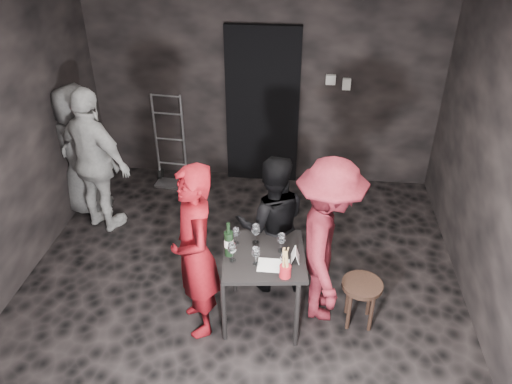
# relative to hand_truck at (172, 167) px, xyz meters

# --- Properties ---
(floor) EXTENTS (4.50, 5.00, 0.02)m
(floor) POSITION_rel_hand_truck_xyz_m (1.22, -2.18, -0.23)
(floor) COLOR black
(floor) RESTS_ON ground
(ceiling) EXTENTS (4.50, 5.00, 0.02)m
(ceiling) POSITION_rel_hand_truck_xyz_m (1.22, -2.18, 2.47)
(ceiling) COLOR silver
(ceiling) RESTS_ON ground
(wall_back) EXTENTS (4.50, 0.04, 2.70)m
(wall_back) POSITION_rel_hand_truck_xyz_m (1.22, 0.32, 1.12)
(wall_back) COLOR black
(wall_back) RESTS_ON ground
(wall_right) EXTENTS (0.04, 5.00, 2.70)m
(wall_right) POSITION_rel_hand_truck_xyz_m (3.47, -2.18, 1.12)
(wall_right) COLOR black
(wall_right) RESTS_ON ground
(doorway) EXTENTS (0.95, 0.10, 2.10)m
(doorway) POSITION_rel_hand_truck_xyz_m (1.22, 0.26, 0.82)
(doorway) COLOR black
(doorway) RESTS_ON ground
(wallbox_upper) EXTENTS (0.12, 0.06, 0.12)m
(wallbox_upper) POSITION_rel_hand_truck_xyz_m (2.07, 0.27, 1.22)
(wallbox_upper) COLOR #B7B7B2
(wallbox_upper) RESTS_ON wall_back
(wallbox_lower) EXTENTS (0.10, 0.06, 0.14)m
(wallbox_lower) POSITION_rel_hand_truck_xyz_m (2.27, 0.27, 1.17)
(wallbox_lower) COLOR #B7B7B2
(wallbox_lower) RESTS_ON wall_back
(hand_truck) EXTENTS (0.42, 0.35, 1.26)m
(hand_truck) POSITION_rel_hand_truck_xyz_m (0.00, 0.00, 0.00)
(hand_truck) COLOR #B2B2B7
(hand_truck) RESTS_ON floor
(tasting_table) EXTENTS (0.72, 0.72, 0.75)m
(tasting_table) POSITION_rel_hand_truck_xyz_m (1.49, -2.37, 0.43)
(tasting_table) COLOR black
(tasting_table) RESTS_ON floor
(stool) EXTENTS (0.37, 0.37, 0.47)m
(stool) POSITION_rel_hand_truck_xyz_m (2.38, -2.34, 0.16)
(stool) COLOR black
(stool) RESTS_ON floor
(server_red) EXTENTS (0.70, 0.81, 1.88)m
(server_red) POSITION_rel_hand_truck_xyz_m (0.91, -2.53, 0.71)
(server_red) COLOR maroon
(server_red) RESTS_ON floor
(woman_black) EXTENTS (0.74, 0.48, 1.41)m
(woman_black) POSITION_rel_hand_truck_xyz_m (1.52, -1.88, 0.48)
(woman_black) COLOR black
(woman_black) RESTS_ON floor
(man_maroon) EXTENTS (0.55, 1.16, 1.78)m
(man_maroon) POSITION_rel_hand_truck_xyz_m (2.05, -2.23, 0.67)
(man_maroon) COLOR maroon
(man_maroon) RESTS_ON floor
(bystander_cream) EXTENTS (1.30, 1.01, 2.00)m
(bystander_cream) POSITION_rel_hand_truck_xyz_m (-0.54, -1.09, 0.77)
(bystander_cream) COLOR beige
(bystander_cream) RESTS_ON floor
(bystander_grey) EXTENTS (0.90, 0.53, 1.78)m
(bystander_grey) POSITION_rel_hand_truck_xyz_m (-0.85, -0.77, 0.66)
(bystander_grey) COLOR #5F5F5F
(bystander_grey) RESTS_ON floor
(tasting_mat) EXTENTS (0.27, 0.18, 0.00)m
(tasting_mat) POSITION_rel_hand_truck_xyz_m (1.59, -2.52, 0.53)
(tasting_mat) COLOR white
(tasting_mat) RESTS_ON tasting_table
(wine_glass_a) EXTENTS (0.10, 0.10, 0.20)m
(wine_glass_a) POSITION_rel_hand_truck_xyz_m (1.23, -2.49, 0.62)
(wine_glass_a) COLOR white
(wine_glass_a) RESTS_ON tasting_table
(wine_glass_b) EXTENTS (0.07, 0.07, 0.18)m
(wine_glass_b) POSITION_rel_hand_truck_xyz_m (1.23, -2.24, 0.61)
(wine_glass_b) COLOR white
(wine_glass_b) RESTS_ON tasting_table
(wine_glass_c) EXTENTS (0.11, 0.11, 0.22)m
(wine_glass_c) POSITION_rel_hand_truck_xyz_m (1.40, -2.22, 0.63)
(wine_glass_c) COLOR white
(wine_glass_c) RESTS_ON tasting_table
(wine_glass_d) EXTENTS (0.08, 0.08, 0.19)m
(wine_glass_d) POSITION_rel_hand_truck_xyz_m (1.44, -2.51, 0.62)
(wine_glass_d) COLOR white
(wine_glass_d) RESTS_ON tasting_table
(wine_glass_e) EXTENTS (0.07, 0.07, 0.18)m
(wine_glass_e) POSITION_rel_hand_truck_xyz_m (1.68, -2.54, 0.61)
(wine_glass_e) COLOR white
(wine_glass_e) RESTS_ON tasting_table
(wine_glass_f) EXTENTS (0.10, 0.10, 0.20)m
(wine_glass_f) POSITION_rel_hand_truck_xyz_m (1.64, -2.31, 0.62)
(wine_glass_f) COLOR white
(wine_glass_f) RESTS_ON tasting_table
(wine_bottle) EXTENTS (0.08, 0.08, 0.34)m
(wine_bottle) POSITION_rel_hand_truck_xyz_m (1.19, -2.41, 0.65)
(wine_bottle) COLOR black
(wine_bottle) RESTS_ON tasting_table
(breadstick_cup) EXTENTS (0.10, 0.10, 0.31)m
(breadstick_cup) POSITION_rel_hand_truck_xyz_m (1.69, -2.64, 0.66)
(breadstick_cup) COLOR maroon
(breadstick_cup) RESTS_ON tasting_table
(reserved_card) EXTENTS (0.09, 0.14, 0.11)m
(reserved_card) POSITION_rel_hand_truck_xyz_m (1.75, -2.42, 0.58)
(reserved_card) COLOR white
(reserved_card) RESTS_ON tasting_table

